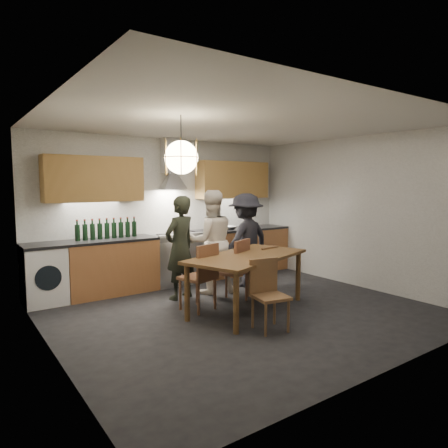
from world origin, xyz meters
TOP-DOWN VIEW (x-y plane):
  - ground at (0.00, 0.00)m, footprint 5.00×5.00m
  - room_shell at (0.00, 0.00)m, footprint 5.02×4.52m
  - counter_run at (0.02, 1.95)m, footprint 5.00×0.62m
  - range_stove at (0.00, 1.94)m, footprint 0.90×0.60m
  - wall_fixtures at (0.00, 2.07)m, footprint 4.30×0.54m
  - pendant_lamp at (-1.00, -0.10)m, footprint 0.43×0.43m
  - dining_table at (0.09, -0.01)m, footprint 2.07×1.50m
  - chair_back_left at (-0.45, 0.32)m, footprint 0.53×0.53m
  - chair_back_mid at (0.16, 0.35)m, footprint 0.58×0.58m
  - chair_back_right at (0.70, 0.31)m, footprint 0.42×0.42m
  - chair_front at (-0.16, -0.72)m, footprint 0.45×0.45m
  - person_left at (-0.40, 1.04)m, footprint 0.67×0.54m
  - person_mid at (0.18, 1.06)m, footprint 0.96×0.84m
  - person_right at (0.92, 1.07)m, footprint 1.14×0.77m
  - mixing_bowl at (1.17, 1.90)m, footprint 0.30×0.30m
  - stock_pot at (1.69, 2.00)m, footprint 0.19×0.19m
  - wine_bottles at (-1.22, 2.00)m, footprint 1.01×0.08m

SIDE VIEW (x-z plane):
  - ground at x=0.00m, z-range 0.00..0.00m
  - range_stove at x=0.00m, z-range -0.02..0.90m
  - counter_run at x=0.02m, z-range 0.00..0.90m
  - chair_back_right at x=0.70m, z-range 0.06..0.87m
  - chair_front at x=-0.16m, z-range 0.06..0.92m
  - chair_back_left at x=-0.45m, z-range 0.07..1.03m
  - chair_back_mid at x=0.16m, z-range 0.07..1.03m
  - dining_table at x=0.09m, z-range 0.30..1.09m
  - person_left at x=-0.40m, z-range 0.00..1.60m
  - person_right at x=0.92m, z-range 0.00..1.62m
  - person_mid at x=0.18m, z-range 0.00..1.68m
  - mixing_bowl at x=1.17m, z-range 0.90..0.97m
  - stock_pot at x=1.69m, z-range 0.90..1.02m
  - wine_bottles at x=-1.22m, z-range 0.90..1.23m
  - room_shell at x=0.00m, z-range 0.40..3.01m
  - wall_fixtures at x=0.00m, z-range 1.32..2.42m
  - pendant_lamp at x=-1.00m, z-range 1.75..2.45m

